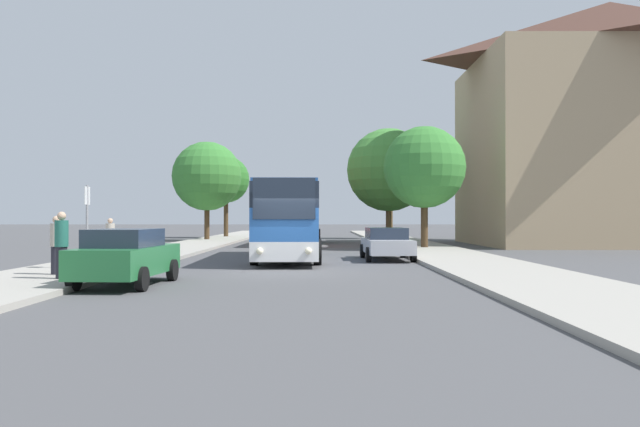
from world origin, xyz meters
name	(u,v)px	position (x,y,z in m)	size (l,w,h in m)	color
ground_plane	(286,272)	(0.00, 0.00, 0.00)	(300.00, 300.00, 0.00)	#4C4C4F
sidewalk_left	(75,270)	(-7.00, 0.00, 0.07)	(4.00, 120.00, 0.15)	#A39E93
sidewalk_right	(495,270)	(7.00, 0.00, 0.07)	(4.00, 120.00, 0.15)	#A39E93
building_right_background	(607,123)	(20.61, 21.10, 8.19)	(18.05, 13.19, 16.39)	tan
bus_front	(286,220)	(-0.33, 6.55, 1.74)	(2.93, 11.34, 3.24)	silver
bus_middle	(297,219)	(-0.37, 21.93, 1.72)	(2.93, 11.66, 3.21)	gray
parked_car_left_curb	(124,256)	(-4.13, -4.06, 0.80)	(2.07, 4.33, 1.53)	#236B38
parked_car_right_near	(384,243)	(3.95, 6.27, 0.73)	(2.10, 4.67, 1.39)	#B7B7BC
bus_stop_sign	(84,217)	(-6.64, -0.19, 1.85)	(0.08, 0.45, 2.76)	gray
pedestrian_waiting_near	(107,238)	(-7.51, 4.67, 0.98)	(0.36, 0.36, 1.66)	#23232D
pedestrian_waiting_far	(53,245)	(-6.74, -2.34, 1.02)	(0.36, 0.36, 1.73)	#23232D
pedestrian_walking_back	(59,245)	(-6.05, -3.63, 1.09)	(0.36, 0.36, 1.84)	#23232D
tree_left_near	(204,176)	(-7.77, 27.86, 5.06)	(5.40, 5.40, 7.62)	#47331E
tree_left_far	(223,180)	(-7.41, 35.35, 5.26)	(4.21, 4.21, 7.23)	#47331E
tree_right_near	(386,170)	(6.08, 24.81, 5.32)	(6.08, 6.08, 8.22)	brown
tree_right_mid	(388,170)	(7.13, 32.93, 5.95)	(4.05, 4.05, 7.86)	#513D23
tree_right_far	(422,167)	(7.02, 14.74, 4.70)	(4.68, 4.68, 6.90)	#47331E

